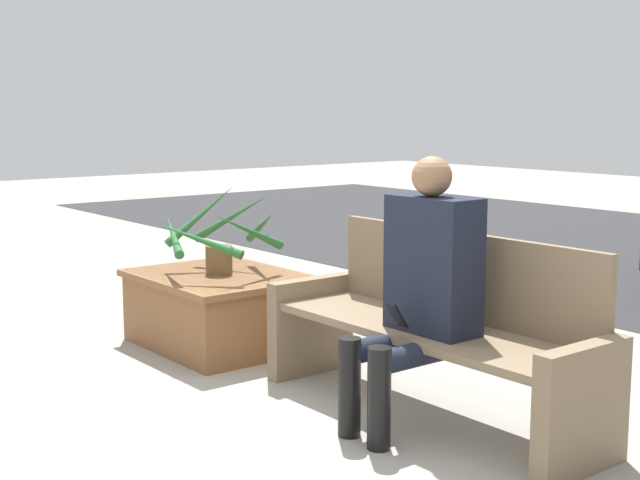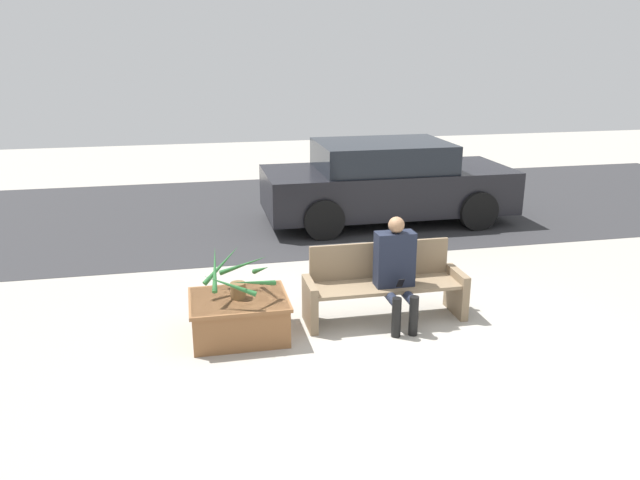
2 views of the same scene
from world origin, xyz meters
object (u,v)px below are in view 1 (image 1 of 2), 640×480
at_px(bench, 435,330).
at_px(planter_box, 220,307).
at_px(person_seated, 422,282).
at_px(potted_plant, 219,236).

xyz_separation_m(bench, planter_box, (-1.70, -0.16, -0.17)).
relative_size(bench, person_seated, 1.49).
bearing_deg(person_seated, potted_plant, 179.26).
bearing_deg(person_seated, planter_box, 179.36).
xyz_separation_m(bench, person_seated, (0.08, -0.18, 0.27)).
relative_size(bench, potted_plant, 2.34).
bearing_deg(potted_plant, person_seated, -0.74).
bearing_deg(planter_box, potted_plant, 66.44).
bearing_deg(bench, person_seated, -64.55).
bearing_deg(planter_box, bench, 5.27).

